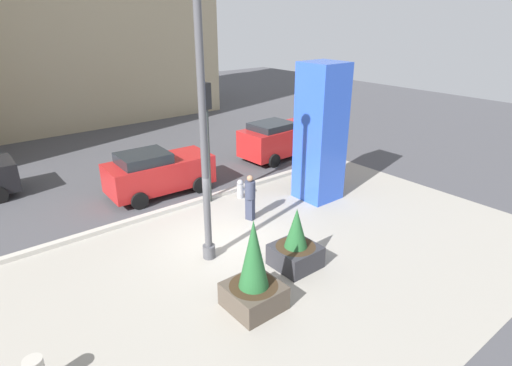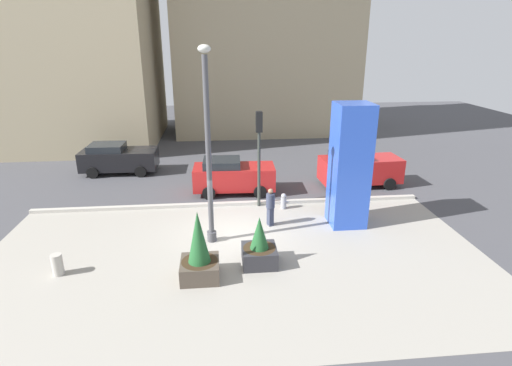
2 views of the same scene
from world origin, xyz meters
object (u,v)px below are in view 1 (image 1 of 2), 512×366
at_px(potted_plant_mid_plaza, 254,276).
at_px(potted_plant_curbside, 296,246).
at_px(fire_hydrant, 240,189).
at_px(traffic_light_far_side, 207,124).
at_px(lamp_post, 204,141).
at_px(pedestrian_on_sidewalk, 250,195).
at_px(car_curb_west, 280,139).
at_px(art_pillar_blue, 321,133).
at_px(car_intersection, 158,172).

relative_size(potted_plant_mid_plaza, potted_plant_curbside, 1.32).
xyz_separation_m(fire_hydrant, traffic_light_far_side, (-1.10, 0.45, 2.61)).
distance_m(lamp_post, pedestrian_on_sidewalk, 3.75).
height_order(potted_plant_mid_plaza, car_curb_west, potted_plant_mid_plaza).
bearing_deg(car_curb_west, potted_plant_mid_plaza, -135.07).
distance_m(lamp_post, art_pillar_blue, 5.80).
bearing_deg(pedestrian_on_sidewalk, fire_hydrant, 63.33).
bearing_deg(car_intersection, car_curb_west, 3.18).
relative_size(art_pillar_blue, car_intersection, 1.24).
xyz_separation_m(potted_plant_mid_plaza, car_curb_west, (8.11, 8.08, 0.07)).
relative_size(art_pillar_blue, pedestrian_on_sidewalk, 3.10).
distance_m(potted_plant_curbside, car_intersection, 7.09).
xyz_separation_m(lamp_post, car_curb_west, (7.73, 5.55, -2.58)).
bearing_deg(pedestrian_on_sidewalk, lamp_post, -154.57).
bearing_deg(potted_plant_curbside, lamp_post, 131.13).
distance_m(potted_plant_mid_plaza, car_intersection, 7.85).
xyz_separation_m(potted_plant_mid_plaza, traffic_light_far_side, (2.55, 5.82, 2.11)).
distance_m(art_pillar_blue, car_curb_west, 5.23).
bearing_deg(potted_plant_mid_plaza, car_intersection, 79.50).
xyz_separation_m(art_pillar_blue, potted_plant_curbside, (-3.98, -2.92, -1.91)).
xyz_separation_m(potted_plant_mid_plaza, pedestrian_on_sidewalk, (2.80, 3.69, 0.03)).
bearing_deg(art_pillar_blue, pedestrian_on_sidewalk, 177.87).
xyz_separation_m(art_pillar_blue, potted_plant_mid_plaza, (-6.00, -3.57, -1.66)).
bearing_deg(art_pillar_blue, potted_plant_mid_plaza, -149.23).
height_order(potted_plant_mid_plaza, potted_plant_curbside, potted_plant_mid_plaza).
bearing_deg(potted_plant_mid_plaza, potted_plant_curbside, 17.96).
height_order(lamp_post, potted_plant_curbside, lamp_post).
relative_size(art_pillar_blue, potted_plant_curbside, 2.85).
xyz_separation_m(fire_hydrant, pedestrian_on_sidewalk, (-0.85, -1.68, 0.54)).
xyz_separation_m(lamp_post, potted_plant_mid_plaza, (-0.37, -2.53, -2.65)).
bearing_deg(pedestrian_on_sidewalk, car_intersection, 108.80).
bearing_deg(fire_hydrant, potted_plant_curbside, -109.07).
relative_size(lamp_post, pedestrian_on_sidewalk, 4.42).
distance_m(potted_plant_curbside, traffic_light_far_side, 5.71).
bearing_deg(lamp_post, potted_plant_curbside, -48.87).
bearing_deg(lamp_post, art_pillar_blue, 10.44).
bearing_deg(lamp_post, car_curb_west, 35.67).
bearing_deg(traffic_light_far_side, potted_plant_curbside, -95.91).
relative_size(potted_plant_mid_plaza, car_curb_west, 0.56).
bearing_deg(car_intersection, potted_plant_curbside, -85.27).
relative_size(car_curb_west, pedestrian_on_sidewalk, 2.59).
height_order(traffic_light_far_side, pedestrian_on_sidewalk, traffic_light_far_side).
bearing_deg(pedestrian_on_sidewalk, traffic_light_far_side, 96.72).
bearing_deg(art_pillar_blue, car_intersection, 137.77).
bearing_deg(art_pillar_blue, traffic_light_far_side, 146.85).
relative_size(potted_plant_mid_plaza, car_intersection, 0.57).
xyz_separation_m(art_pillar_blue, car_intersection, (-4.57, 4.14, -1.64)).
xyz_separation_m(lamp_post, traffic_light_far_side, (2.18, 3.29, -0.54)).
height_order(traffic_light_far_side, car_intersection, traffic_light_far_side).
height_order(art_pillar_blue, fire_hydrant, art_pillar_blue).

